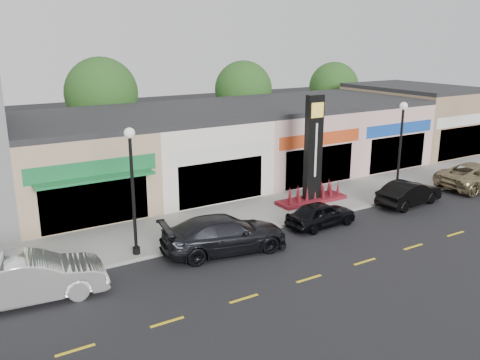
{
  "coord_description": "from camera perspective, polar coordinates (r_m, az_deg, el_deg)",
  "views": [
    {
      "loc": [
        -14.75,
        -16.96,
        9.09
      ],
      "look_at": [
        -1.86,
        4.0,
        2.17
      ],
      "focal_mm": 38.0,
      "sensor_mm": 36.0,
      "label": 1
    }
  ],
  "objects": [
    {
      "name": "pylon_sign",
      "position": [
        28.44,
        8.16,
        1.67
      ],
      "size": [
        4.2,
        1.3,
        6.0
      ],
      "color": "#510F0D",
      "rests_on": "sidewalk"
    },
    {
      "name": "curb",
      "position": [
        25.73,
        5.78,
        -4.89
      ],
      "size": [
        52.0,
        0.2,
        0.15
      ],
      "primitive_type": "cube",
      "color": "gray",
      "rests_on": "ground"
    },
    {
      "name": "shop_beige",
      "position": [
        29.86,
        -18.69,
        1.91
      ],
      "size": [
        7.0,
        10.85,
        4.8
      ],
      "color": "tan",
      "rests_on": "ground"
    },
    {
      "name": "tree_rear_east",
      "position": [
        49.21,
        10.47,
        10.24
      ],
      "size": [
        4.6,
        4.6,
        6.94
      ],
      "color": "#382619",
      "rests_on": "ground"
    },
    {
      "name": "car_gold_suv",
      "position": [
        34.98,
        25.22,
        0.45
      ],
      "size": [
        2.98,
        5.86,
        1.58
      ],
      "primitive_type": "imported",
      "rotation": [
        0.0,
        0.0,
        1.51
      ],
      "color": "#8B7B59",
      "rests_on": "ground"
    },
    {
      "name": "shop_cream",
      "position": [
        32.07,
        -6.47,
        3.55
      ],
      "size": [
        7.0,
        10.01,
        4.8
      ],
      "color": "white",
      "rests_on": "ground"
    },
    {
      "name": "car_black_sedan",
      "position": [
        25.55,
        9.08,
        -3.82
      ],
      "size": [
        1.68,
        3.83,
        1.28
      ],
      "primitive_type": "imported",
      "rotation": [
        0.0,
        0.0,
        1.62
      ],
      "color": "black",
      "rests_on": "ground"
    },
    {
      "name": "tree_rear_mid",
      "position": [
        43.18,
        0.38,
        10.1
      ],
      "size": [
        4.8,
        4.8,
        7.29
      ],
      "color": "#382619",
      "rests_on": "ground"
    },
    {
      "name": "sidewalk",
      "position": [
        27.44,
        2.93,
        -3.5
      ],
      "size": [
        52.0,
        4.3,
        0.15
      ],
      "primitive_type": "cube",
      "color": "gray",
      "rests_on": "ground"
    },
    {
      "name": "tree_rear_west",
      "position": [
        38.21,
        -15.29,
        9.34
      ],
      "size": [
        5.2,
        5.2,
        7.83
      ],
      "color": "#382619",
      "rests_on": "ground"
    },
    {
      "name": "shop_pink_e",
      "position": [
        39.95,
        12.08,
        5.7
      ],
      "size": [
        7.0,
        10.01,
        4.8
      ],
      "color": "#C9A199",
      "rests_on": "ground"
    },
    {
      "name": "shop_pink_w",
      "position": [
        35.54,
        3.82,
        4.81
      ],
      "size": [
        7.0,
        10.01,
        4.8
      ],
      "color": "#C9A199",
      "rests_on": "ground"
    },
    {
      "name": "car_black_conv",
      "position": [
        29.93,
        18.46,
        -1.42
      ],
      "size": [
        1.91,
        4.38,
        1.4
      ],
      "primitive_type": "imported",
      "rotation": [
        0.0,
        0.0,
        1.67
      ],
      "color": "black",
      "rests_on": "ground"
    },
    {
      "name": "lamp_east_near",
      "position": [
        30.46,
        17.61,
        4.34
      ],
      "size": [
        0.44,
        0.44,
        5.47
      ],
      "color": "black",
      "rests_on": "sidewalk"
    },
    {
      "name": "lamp_west_near",
      "position": [
        21.35,
        -12.01,
        0.1
      ],
      "size": [
        0.44,
        0.44,
        5.47
      ],
      "color": "black",
      "rests_on": "sidewalk"
    },
    {
      "name": "ground",
      "position": [
        24.24,
        8.79,
        -6.52
      ],
      "size": [
        120.0,
        120.0,
        0.0
      ],
      "primitive_type": "plane",
      "color": "black",
      "rests_on": "ground"
    },
    {
      "name": "car_white_van",
      "position": [
        19.81,
        -22.46,
        -10.12
      ],
      "size": [
        2.38,
        5.39,
        1.72
      ],
      "primitive_type": "imported",
      "rotation": [
        0.0,
        0.0,
        1.46
      ],
      "color": "white",
      "rests_on": "ground"
    },
    {
      "name": "car_dark_sedan",
      "position": [
        22.3,
        -1.75,
        -6.1
      ],
      "size": [
        3.15,
        5.89,
        1.63
      ],
      "primitive_type": "imported",
      "rotation": [
        0.0,
        0.0,
        1.41
      ],
      "color": "black",
      "rests_on": "ground"
    },
    {
      "name": "shop_tan",
      "position": [
        44.98,
        18.64,
        6.64
      ],
      "size": [
        7.0,
        10.01,
        5.3
      ],
      "color": "#80654A",
      "rests_on": "ground"
    }
  ]
}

